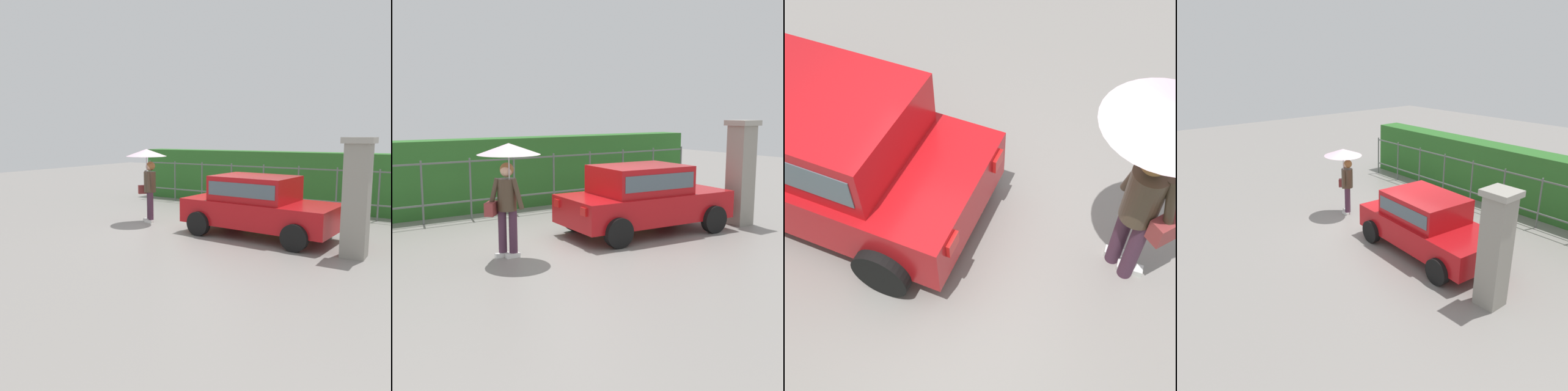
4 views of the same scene
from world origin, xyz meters
TOP-DOWN VIEW (x-y plane):
  - ground_plane at (0.00, 0.00)m, footprint 40.00×40.00m
  - car at (1.56, -0.24)m, footprint 3.83×2.07m
  - pedestrian at (-1.73, -0.40)m, footprint 1.12×1.12m
  - gate_pillar at (3.97, -0.89)m, footprint 0.60×0.60m
  - fence_section at (0.82, 3.25)m, footprint 10.72×0.05m
  - hedge_row at (0.82, 4.23)m, footprint 11.67×0.90m

SIDE VIEW (x-z plane):
  - ground_plane at x=0.00m, z-range 0.00..0.00m
  - car at x=1.56m, z-range 0.06..1.54m
  - fence_section at x=0.82m, z-range 0.08..1.58m
  - hedge_row at x=0.82m, z-range 0.00..1.90m
  - gate_pillar at x=3.97m, z-range 0.03..2.45m
  - pedestrian at x=-1.73m, z-range 0.56..2.64m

